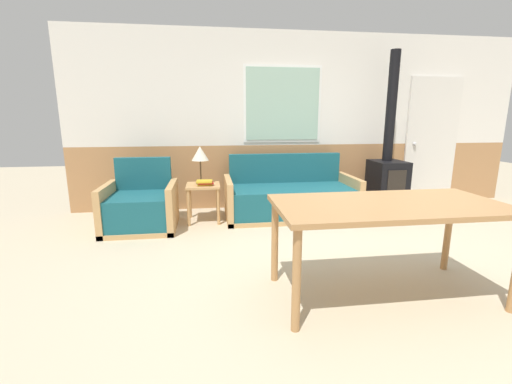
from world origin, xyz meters
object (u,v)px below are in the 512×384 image
(armchair, at_px, (141,208))
(side_table, at_px, (203,192))
(couch, at_px, (290,198))
(dining_table, at_px, (389,212))
(table_lamp, at_px, (200,155))
(wood_stove, at_px, (388,170))

(armchair, bearing_deg, side_table, 8.51)
(couch, xyz_separation_m, side_table, (-1.25, -0.07, 0.15))
(couch, relative_size, armchair, 2.09)
(couch, bearing_deg, dining_table, -84.55)
(couch, distance_m, table_lamp, 1.43)
(dining_table, bearing_deg, armchair, 137.87)
(wood_stove, bearing_deg, table_lamp, -177.45)
(side_table, relative_size, dining_table, 0.29)
(table_lamp, distance_m, wood_stove, 2.85)
(armchair, height_order, wood_stove, wood_stove)
(armchair, xyz_separation_m, wood_stove, (3.61, 0.41, 0.35))
(dining_table, xyz_separation_m, wood_stove, (1.34, 2.46, -0.07))
(side_table, xyz_separation_m, wood_stove, (2.81, 0.21, 0.21))
(couch, height_order, table_lamp, table_lamp)
(couch, relative_size, table_lamp, 3.63)
(table_lamp, xyz_separation_m, dining_table, (1.50, -2.34, -0.22))
(side_table, bearing_deg, wood_stove, 4.19)
(armchair, height_order, dining_table, armchair)
(armchair, distance_m, wood_stove, 3.65)
(couch, distance_m, armchair, 2.07)
(wood_stove, bearing_deg, armchair, -173.55)
(couch, distance_m, side_table, 1.26)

